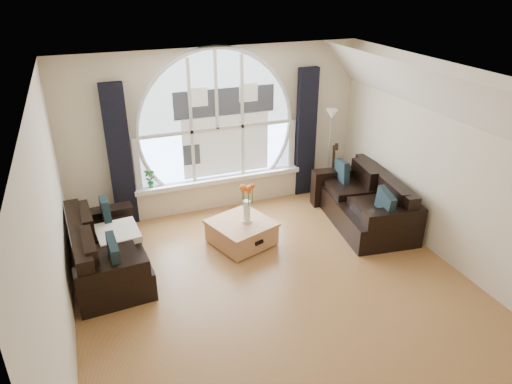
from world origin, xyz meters
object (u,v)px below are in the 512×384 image
(floor_lamp, at_px, (329,153))
(sofa_left, at_px, (108,247))
(vase_flowers, at_px, (247,198))
(guitar, at_px, (331,170))
(coffee_chest, at_px, (242,231))
(sofa_right, at_px, (363,201))
(potted_plant, at_px, (150,178))

(floor_lamp, bearing_deg, sofa_left, -163.89)
(vase_flowers, xyz_separation_m, guitar, (1.96, 0.99, -0.23))
(floor_lamp, bearing_deg, vase_flowers, -150.71)
(coffee_chest, height_order, vase_flowers, vase_flowers)
(sofa_right, bearing_deg, sofa_left, -172.84)
(sofa_left, height_order, sofa_right, sofa_right)
(floor_lamp, bearing_deg, potted_plant, 175.65)
(coffee_chest, distance_m, guitar, 2.28)
(potted_plant, bearing_deg, coffee_chest, -49.67)
(sofa_left, bearing_deg, floor_lamp, 12.31)
(vase_flowers, bearing_deg, potted_plant, 131.70)
(sofa_right, height_order, vase_flowers, vase_flowers)
(coffee_chest, distance_m, vase_flowers, 0.56)
(sofa_left, distance_m, guitar, 4.10)
(sofa_right, xyz_separation_m, coffee_chest, (-2.04, 0.11, -0.20))
(sofa_left, xyz_separation_m, sofa_right, (3.97, -0.03, 0.00))
(sofa_left, distance_m, coffee_chest, 1.94)
(coffee_chest, xyz_separation_m, vase_flowers, (0.08, -0.02, 0.55))
(vase_flowers, bearing_deg, floor_lamp, 29.29)
(coffee_chest, xyz_separation_m, floor_lamp, (2.03, 1.07, 0.60))
(sofa_right, xyz_separation_m, potted_plant, (-3.15, 1.42, 0.31))
(sofa_right, height_order, potted_plant, potted_plant)
(vase_flowers, height_order, potted_plant, vase_flowers)
(vase_flowers, relative_size, potted_plant, 2.14)
(sofa_left, height_order, floor_lamp, floor_lamp)
(potted_plant, bearing_deg, sofa_right, -24.22)
(guitar, bearing_deg, potted_plant, -164.43)
(floor_lamp, height_order, potted_plant, floor_lamp)
(guitar, bearing_deg, coffee_chest, -132.88)
(vase_flowers, bearing_deg, sofa_left, -178.64)
(floor_lamp, distance_m, potted_plant, 3.16)
(sofa_right, xyz_separation_m, floor_lamp, (-0.01, 1.18, 0.40))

